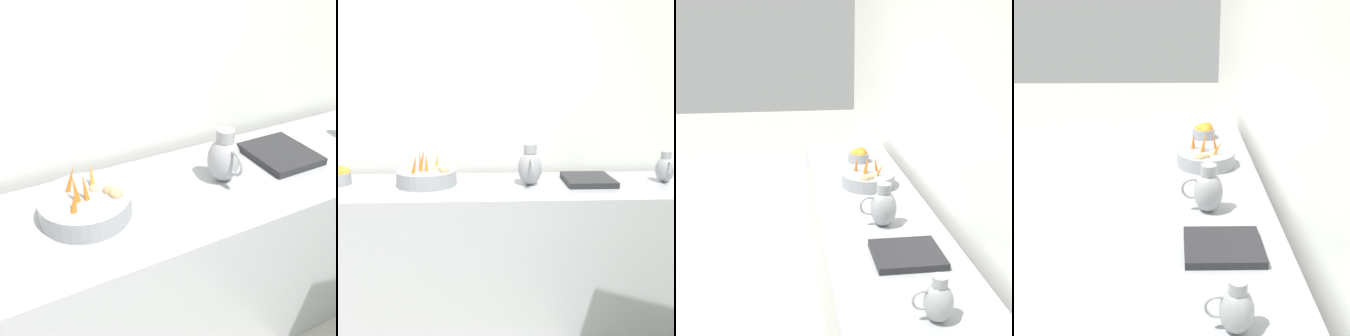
% 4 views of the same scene
% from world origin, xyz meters
% --- Properties ---
extents(tile_wall_left, '(0.10, 7.93, 3.00)m').
position_xyz_m(tile_wall_left, '(-1.95, 0.74, 1.50)').
color(tile_wall_left, silver).
rests_on(tile_wall_left, ground_plane).
extents(prep_counter, '(0.69, 3.07, 0.92)m').
position_xyz_m(prep_counter, '(-1.49, 0.24, 0.46)').
color(prep_counter, '#9EA0A5').
rests_on(prep_counter, ground_plane).
extents(vegetable_colander, '(0.37, 0.37, 0.22)m').
position_xyz_m(vegetable_colander, '(-1.53, -0.05, 0.97)').
color(vegetable_colander, gray).
rests_on(vegetable_colander, prep_counter).
extents(metal_pitcher_tall, '(0.21, 0.15, 0.25)m').
position_xyz_m(metal_pitcher_tall, '(-1.50, 0.59, 1.04)').
color(metal_pitcher_tall, '#939399').
rests_on(metal_pitcher_tall, prep_counter).
extents(metal_pitcher_short, '(0.17, 0.12, 0.20)m').
position_xyz_m(metal_pitcher_short, '(-1.53, 1.46, 1.01)').
color(metal_pitcher_short, '#939399').
rests_on(metal_pitcher_short, prep_counter).
extents(counter_sink_basin, '(0.34, 0.30, 0.04)m').
position_xyz_m(counter_sink_basin, '(-1.54, 0.97, 0.94)').
color(counter_sink_basin, '#232326').
rests_on(counter_sink_basin, prep_counter).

